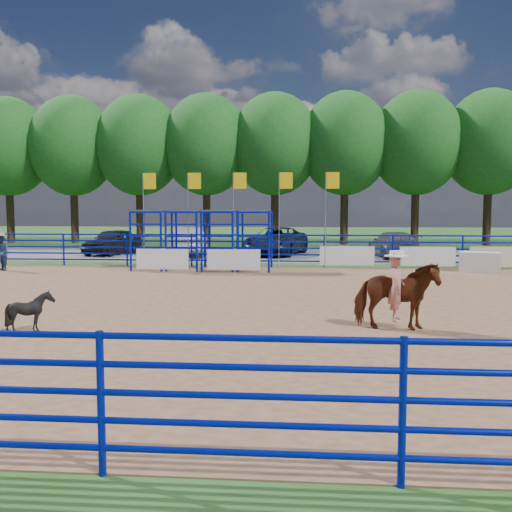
{
  "coord_description": "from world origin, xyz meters",
  "views": [
    {
      "loc": [
        2.02,
        -15.46,
        2.75
      ],
      "look_at": [
        0.67,
        1.0,
        1.3
      ],
      "focal_mm": 40.0,
      "sensor_mm": 36.0,
      "label": 1
    }
  ],
  "objects_px": {
    "announcer_table": "(480,262)",
    "spectator_cowboy": "(1,252)",
    "calf": "(30,312)",
    "car_d": "(394,244)",
    "car_a": "(112,241)",
    "car_c": "(276,241)",
    "car_b": "(185,242)",
    "horse_and_rider": "(396,290)"
  },
  "relations": [
    {
      "from": "announcer_table",
      "to": "car_a",
      "type": "relative_size",
      "value": 0.37
    },
    {
      "from": "car_d",
      "to": "spectator_cowboy",
      "type": "bearing_deg",
      "value": 18.46
    },
    {
      "from": "announcer_table",
      "to": "car_c",
      "type": "relative_size",
      "value": 0.28
    },
    {
      "from": "announcer_table",
      "to": "spectator_cowboy",
      "type": "xyz_separation_m",
      "value": [
        -20.0,
        -1.08,
        0.39
      ]
    },
    {
      "from": "spectator_cowboy",
      "to": "car_b",
      "type": "bearing_deg",
      "value": 53.18
    },
    {
      "from": "spectator_cowboy",
      "to": "car_c",
      "type": "distance_m",
      "value": 14.51
    },
    {
      "from": "calf",
      "to": "car_d",
      "type": "relative_size",
      "value": 0.19
    },
    {
      "from": "announcer_table",
      "to": "car_c",
      "type": "height_order",
      "value": "car_c"
    },
    {
      "from": "announcer_table",
      "to": "horse_and_rider",
      "type": "bearing_deg",
      "value": -114.57
    },
    {
      "from": "horse_and_rider",
      "to": "car_c",
      "type": "height_order",
      "value": "horse_and_rider"
    },
    {
      "from": "car_b",
      "to": "horse_and_rider",
      "type": "bearing_deg",
      "value": 94.82
    },
    {
      "from": "announcer_table",
      "to": "car_b",
      "type": "relative_size",
      "value": 0.34
    },
    {
      "from": "car_b",
      "to": "car_d",
      "type": "relative_size",
      "value": 0.99
    },
    {
      "from": "car_c",
      "to": "spectator_cowboy",
      "type": "bearing_deg",
      "value": -127.21
    },
    {
      "from": "car_d",
      "to": "announcer_table",
      "type": "bearing_deg",
      "value": 103.32
    },
    {
      "from": "calf",
      "to": "spectator_cowboy",
      "type": "distance_m",
      "value": 13.15
    },
    {
      "from": "announcer_table",
      "to": "car_a",
      "type": "height_order",
      "value": "car_a"
    },
    {
      "from": "horse_and_rider",
      "to": "announcer_table",
      "type": "bearing_deg",
      "value": 65.43
    },
    {
      "from": "car_a",
      "to": "spectator_cowboy",
      "type": "bearing_deg",
      "value": -88.24
    },
    {
      "from": "spectator_cowboy",
      "to": "car_a",
      "type": "distance_m",
      "value": 8.9
    },
    {
      "from": "car_c",
      "to": "car_a",
      "type": "bearing_deg",
      "value": -163.55
    },
    {
      "from": "calf",
      "to": "car_a",
      "type": "xyz_separation_m",
      "value": [
        -4.95,
        19.95,
        0.27
      ]
    },
    {
      "from": "announcer_table",
      "to": "car_c",
      "type": "bearing_deg",
      "value": 137.26
    },
    {
      "from": "announcer_table",
      "to": "spectator_cowboy",
      "type": "distance_m",
      "value": 20.04
    },
    {
      "from": "calf",
      "to": "car_b",
      "type": "height_order",
      "value": "car_b"
    },
    {
      "from": "horse_and_rider",
      "to": "car_c",
      "type": "xyz_separation_m",
      "value": [
        -3.53,
        19.57,
        -0.12
      ]
    },
    {
      "from": "horse_and_rider",
      "to": "spectator_cowboy",
      "type": "xyz_separation_m",
      "value": [
        -14.76,
        10.39,
        -0.07
      ]
    },
    {
      "from": "announcer_table",
      "to": "car_b",
      "type": "xyz_separation_m",
      "value": [
        -13.84,
        7.16,
        0.34
      ]
    },
    {
      "from": "spectator_cowboy",
      "to": "car_c",
      "type": "xyz_separation_m",
      "value": [
        11.23,
        9.19,
        -0.04
      ]
    },
    {
      "from": "horse_and_rider",
      "to": "calf",
      "type": "height_order",
      "value": "horse_and_rider"
    },
    {
      "from": "calf",
      "to": "spectator_cowboy",
      "type": "height_order",
      "value": "spectator_cowboy"
    },
    {
      "from": "announcer_table",
      "to": "car_a",
      "type": "bearing_deg",
      "value": 157.19
    },
    {
      "from": "car_a",
      "to": "car_c",
      "type": "relative_size",
      "value": 0.77
    },
    {
      "from": "car_a",
      "to": "car_b",
      "type": "relative_size",
      "value": 0.91
    },
    {
      "from": "calf",
      "to": "car_c",
      "type": "xyz_separation_m",
      "value": [
        4.41,
        20.43,
        0.32
      ]
    },
    {
      "from": "horse_and_rider",
      "to": "car_d",
      "type": "relative_size",
      "value": 0.52
    },
    {
      "from": "announcer_table",
      "to": "horse_and_rider",
      "type": "height_order",
      "value": "horse_and_rider"
    },
    {
      "from": "car_a",
      "to": "car_d",
      "type": "xyz_separation_m",
      "value": [
        15.72,
        -0.72,
        -0.04
      ]
    },
    {
      "from": "horse_and_rider",
      "to": "car_c",
      "type": "bearing_deg",
      "value": 100.23
    },
    {
      "from": "car_b",
      "to": "announcer_table",
      "type": "bearing_deg",
      "value": 132.68
    },
    {
      "from": "car_a",
      "to": "car_d",
      "type": "bearing_deg",
      "value": 11.24
    },
    {
      "from": "car_b",
      "to": "car_c",
      "type": "relative_size",
      "value": 0.84
    }
  ]
}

